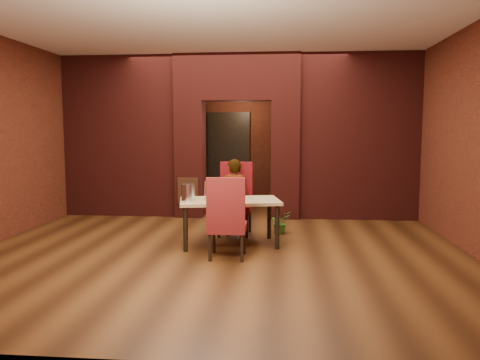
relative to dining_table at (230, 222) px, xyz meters
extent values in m
plane|color=#492812|center=(-0.11, 0.36, -0.35)|extent=(8.00, 8.00, 0.00)
cube|color=silver|center=(-0.11, 0.36, 2.85)|extent=(7.00, 8.00, 0.04)
cube|color=maroon|center=(-0.11, 4.36, 1.25)|extent=(7.00, 0.04, 3.20)
cube|color=maroon|center=(-0.11, -3.64, 1.25)|extent=(7.00, 0.04, 3.20)
cube|color=maroon|center=(-3.61, 0.36, 1.25)|extent=(0.04, 8.00, 3.20)
cube|color=maroon|center=(3.39, 0.36, 1.25)|extent=(0.04, 8.00, 3.20)
cube|color=maroon|center=(-1.06, 2.36, 0.80)|extent=(0.55, 0.55, 2.30)
cube|color=maroon|center=(0.84, 2.36, 0.80)|extent=(0.55, 0.55, 2.30)
cube|color=maroon|center=(-0.11, 2.36, 2.40)|extent=(2.45, 0.55, 0.90)
cube|color=maroon|center=(-2.48, 2.36, 1.25)|extent=(2.28, 0.35, 3.20)
cube|color=maroon|center=(2.25, 2.36, 1.25)|extent=(2.28, 0.35, 3.20)
cube|color=#A65830|center=(-1.06, 2.07, 0.20)|extent=(0.40, 0.03, 0.50)
cube|color=black|center=(-0.51, 4.30, 0.70)|extent=(0.90, 0.08, 2.10)
cube|color=black|center=(-0.51, 4.26, 0.70)|extent=(1.02, 0.04, 2.22)
cube|color=tan|center=(0.00, 0.00, 0.00)|extent=(1.61, 1.10, 0.69)
cube|color=maroon|center=(0.00, 0.69, 0.25)|extent=(0.56, 0.56, 1.19)
cube|color=maroon|center=(0.05, -0.71, 0.21)|extent=(0.52, 0.52, 1.11)
imported|color=silver|center=(0.00, 0.63, 0.29)|extent=(0.47, 0.31, 1.27)
cube|color=white|center=(-0.10, -0.11, 0.35)|extent=(0.33, 0.25, 0.00)
cylinder|color=silver|center=(-0.60, -0.16, 0.47)|extent=(0.20, 0.20, 0.25)
cylinder|color=white|center=(-0.36, 0.08, 0.49)|extent=(0.07, 0.07, 0.29)
imported|color=#326E20|center=(0.75, 0.89, -0.16)|extent=(0.44, 0.43, 0.37)
camera|label=1|loc=(0.79, -6.89, 1.37)|focal=35.00mm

